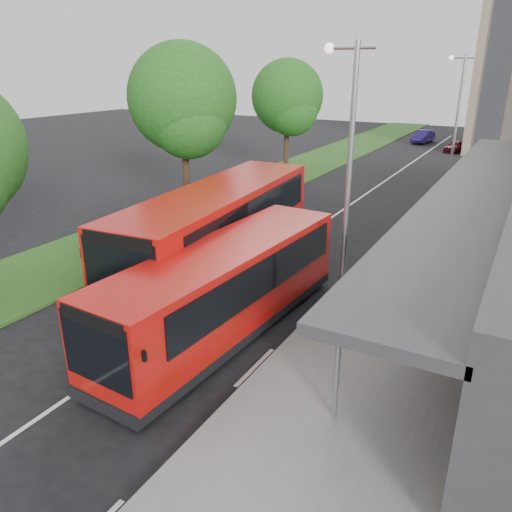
{
  "coord_description": "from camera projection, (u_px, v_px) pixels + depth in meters",
  "views": [
    {
      "loc": [
        8.85,
        -11.88,
        7.5
      ],
      "look_at": [
        1.2,
        1.82,
        1.5
      ],
      "focal_mm": 35.0,
      "sensor_mm": 36.0,
      "label": 1
    }
  ],
  "objects": [
    {
      "name": "ground",
      "position": [
        197.0,
        309.0,
        16.4
      ],
      "size": [
        120.0,
        120.0,
        0.0
      ],
      "primitive_type": "plane",
      "color": "black",
      "rests_on": "ground"
    },
    {
      "name": "pavement",
      "position": [
        473.0,
        198.0,
        29.95
      ],
      "size": [
        5.0,
        80.0,
        0.15
      ],
      "primitive_type": "cube",
      "color": "slate",
      "rests_on": "ground"
    },
    {
      "name": "grass_verge",
      "position": [
        280.0,
        176.0,
        35.88
      ],
      "size": [
        5.0,
        80.0,
        0.1
      ],
      "primitive_type": "cube",
      "color": "#214E19",
      "rests_on": "ground"
    },
    {
      "name": "lane_centre_line",
      "position": [
        349.0,
        205.0,
        28.63
      ],
      "size": [
        0.12,
        70.0,
        0.01
      ],
      "primitive_type": "cube",
      "color": "silver",
      "rests_on": "ground"
    },
    {
      "name": "kerb_dashes",
      "position": [
        423.0,
        197.0,
        30.39
      ],
      "size": [
        0.12,
        56.0,
        0.01
      ],
      "color": "silver",
      "rests_on": "ground"
    },
    {
      "name": "tree_mid",
      "position": [
        183.0,
        106.0,
        24.96
      ],
      "size": [
        5.42,
        5.42,
        8.71
      ],
      "color": "#382316",
      "rests_on": "ground"
    },
    {
      "name": "tree_far",
      "position": [
        287.0,
        101.0,
        34.91
      ],
      "size": [
        5.01,
        5.01,
        8.05
      ],
      "color": "#382316",
      "rests_on": "ground"
    },
    {
      "name": "lamp_post_near",
      "position": [
        347.0,
        168.0,
        14.47
      ],
      "size": [
        1.44,
        0.28,
        8.0
      ],
      "color": "#979B9F",
      "rests_on": "pavement"
    },
    {
      "name": "lamp_post_far",
      "position": [
        456.0,
        114.0,
        30.78
      ],
      "size": [
        1.44,
        0.28,
        8.0
      ],
      "color": "#979B9F",
      "rests_on": "pavement"
    },
    {
      "name": "bus_main",
      "position": [
        226.0,
        289.0,
        14.55
      ],
      "size": [
        2.99,
        9.71,
        2.71
      ],
      "rotation": [
        0.0,
        0.0,
        -0.06
      ],
      "color": "red",
      "rests_on": "ground"
    },
    {
      "name": "bus_second",
      "position": [
        219.0,
        230.0,
        18.85
      ],
      "size": [
        3.9,
        11.78,
        3.28
      ],
      "rotation": [
        0.0,
        0.0,
        0.09
      ],
      "color": "red",
      "rests_on": "ground"
    },
    {
      "name": "litter_bin",
      "position": [
        448.0,
        230.0,
        22.53
      ],
      "size": [
        0.5,
        0.5,
        0.79
      ],
      "primitive_type": "cylinder",
      "rotation": [
        0.0,
        0.0,
        -0.15
      ],
      "color": "#3E2619",
      "rests_on": "pavement"
    },
    {
      "name": "bollard",
      "position": [
        449.0,
        191.0,
        29.14
      ],
      "size": [
        0.19,
        0.19,
        0.95
      ],
      "primitive_type": "cylinder",
      "rotation": [
        0.0,
        0.0,
        -0.28
      ],
      "color": "#FBEC0D",
      "rests_on": "pavement"
    },
    {
      "name": "car_near",
      "position": [
        456.0,
        146.0,
        46.24
      ],
      "size": [
        2.02,
        3.34,
        1.06
      ],
      "primitive_type": "imported",
      "rotation": [
        0.0,
        0.0,
        -0.26
      ],
      "color": "#5C0D1C",
      "rests_on": "ground"
    },
    {
      "name": "car_far",
      "position": [
        423.0,
        137.0,
        51.7
      ],
      "size": [
        1.8,
        3.99,
        1.27
      ],
      "primitive_type": "imported",
      "rotation": [
        0.0,
        0.0,
        -0.12
      ],
      "color": "navy",
      "rests_on": "ground"
    }
  ]
}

